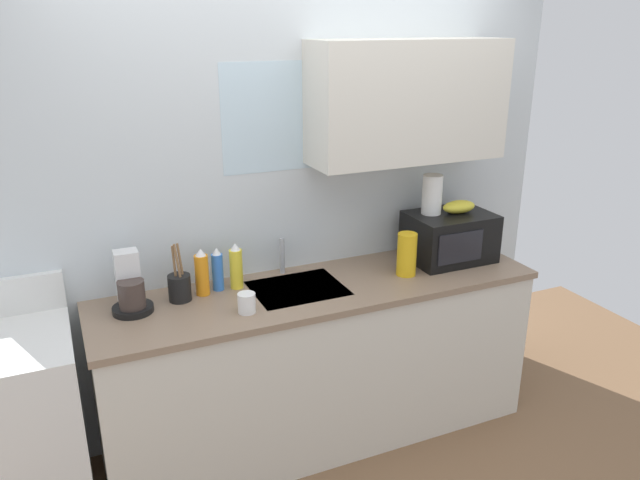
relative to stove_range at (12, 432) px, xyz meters
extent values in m
cube|color=silver|center=(1.50, 0.35, 0.79)|extent=(3.08, 0.10, 2.50)
cube|color=silver|center=(2.06, 0.14, 1.33)|extent=(1.06, 0.32, 0.62)
cube|color=silver|center=(1.39, 0.31, 1.27)|extent=(0.56, 0.02, 0.55)
cube|color=silver|center=(1.50, 0.00, -0.03)|extent=(2.28, 0.60, 0.86)
cube|color=#8C725B|center=(1.50, 0.00, 0.42)|extent=(2.31, 0.63, 0.03)
cube|color=#9EA0A5|center=(1.39, 0.02, 0.37)|extent=(0.46, 0.38, 0.14)
cylinder|color=#B2B5BA|center=(1.39, 0.24, 0.54)|extent=(0.03, 0.03, 0.20)
cube|color=white|center=(0.00, 0.00, -0.01)|extent=(0.60, 0.60, 0.90)
cube|color=black|center=(2.32, 0.05, 0.58)|extent=(0.46, 0.34, 0.27)
cube|color=black|center=(2.27, -0.13, 0.58)|extent=(0.28, 0.01, 0.17)
ellipsoid|color=gold|center=(2.37, 0.05, 0.75)|extent=(0.20, 0.11, 0.07)
cylinder|color=white|center=(2.22, 0.10, 0.82)|extent=(0.11, 0.11, 0.22)
cylinder|color=black|center=(0.58, 0.08, 0.46)|extent=(0.19, 0.19, 0.03)
cylinder|color=#3F332D|center=(0.58, 0.07, 0.54)|extent=(0.12, 0.12, 0.13)
cube|color=silver|center=(0.58, 0.15, 0.59)|extent=(0.11, 0.09, 0.26)
cylinder|color=yellow|center=(1.11, 0.15, 0.54)|extent=(0.07, 0.07, 0.20)
cone|color=white|center=(1.11, 0.15, 0.66)|extent=(0.05, 0.05, 0.04)
cylinder|color=blue|center=(1.01, 0.16, 0.54)|extent=(0.06, 0.06, 0.19)
cone|color=white|center=(1.01, 0.16, 0.65)|extent=(0.04, 0.04, 0.04)
cylinder|color=orange|center=(0.93, 0.14, 0.55)|extent=(0.07, 0.07, 0.21)
cone|color=white|center=(0.93, 0.14, 0.67)|extent=(0.05, 0.05, 0.04)
cylinder|color=gold|center=(1.98, -0.05, 0.56)|extent=(0.10, 0.10, 0.23)
cylinder|color=white|center=(1.07, -0.14, 0.49)|extent=(0.08, 0.08, 0.09)
cylinder|color=black|center=(0.81, 0.12, 0.51)|extent=(0.11, 0.11, 0.13)
cylinder|color=olive|center=(0.80, 0.12, 0.60)|extent=(0.02, 0.02, 0.24)
cylinder|color=olive|center=(0.83, 0.13, 0.61)|extent=(0.03, 0.02, 0.25)
cylinder|color=olive|center=(0.81, 0.10, 0.61)|extent=(0.04, 0.02, 0.26)
camera|label=1|loc=(0.32, -2.67, 1.73)|focal=34.78mm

